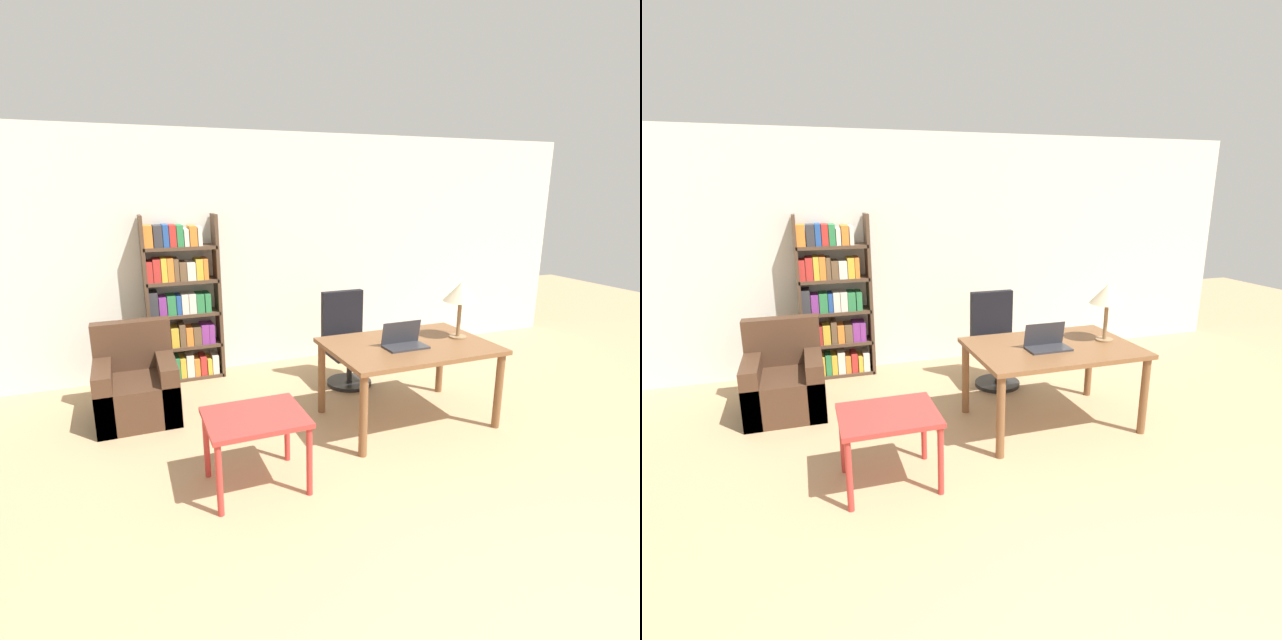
% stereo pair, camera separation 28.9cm
% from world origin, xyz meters
% --- Properties ---
extents(wall_back, '(8.00, 0.06, 2.70)m').
position_xyz_m(wall_back, '(0.00, 4.53, 1.35)').
color(wall_back, silver).
rests_on(wall_back, ground_plane).
extents(desk, '(1.45, 1.00, 0.74)m').
position_xyz_m(desk, '(0.51, 2.51, 0.65)').
color(desk, brown).
rests_on(desk, ground_plane).
extents(laptop, '(0.38, 0.21, 0.22)m').
position_xyz_m(laptop, '(0.42, 2.45, 0.78)').
color(laptop, '#2D2D33').
rests_on(laptop, desk).
extents(table_lamp, '(0.32, 0.32, 0.53)m').
position_xyz_m(table_lamp, '(1.03, 2.51, 1.16)').
color(table_lamp, olive).
rests_on(table_lamp, desk).
extents(office_chair, '(0.49, 0.49, 1.00)m').
position_xyz_m(office_chair, '(0.38, 3.55, 0.46)').
color(office_chair, black).
rests_on(office_chair, ground_plane).
extents(side_table_blue, '(0.69, 0.57, 0.55)m').
position_xyz_m(side_table_blue, '(-1.05, 1.99, 0.47)').
color(side_table_blue, '#B2332D').
rests_on(side_table_blue, ground_plane).
extents(armchair, '(0.72, 0.76, 0.86)m').
position_xyz_m(armchair, '(-1.79, 3.52, 0.28)').
color(armchair, '#472D1E').
rests_on(armchair, ground_plane).
extents(bookshelf, '(0.79, 0.28, 1.82)m').
position_xyz_m(bookshelf, '(-1.25, 4.34, 0.84)').
color(bookshelf, '#4C3828').
rests_on(bookshelf, ground_plane).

